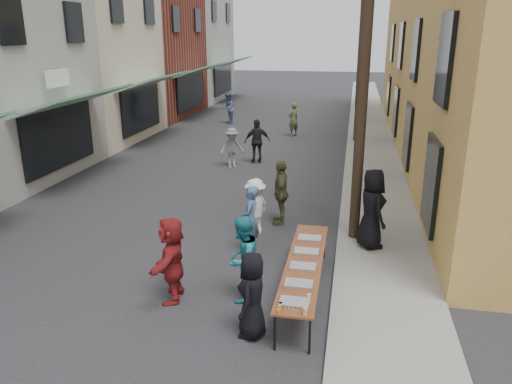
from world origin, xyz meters
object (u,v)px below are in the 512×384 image
at_px(utility_pole_near, 365,59).
at_px(utility_pole_mid, 362,45).
at_px(serving_table, 304,264).
at_px(catering_tray_sausage, 294,303).
at_px(guest_front_a, 252,295).
at_px(server, 372,209).
at_px(utility_pole_far, 361,41).
at_px(guest_front_c, 242,259).

distance_m(utility_pole_near, utility_pole_mid, 12.00).
distance_m(serving_table, catering_tray_sausage, 1.65).
relative_size(serving_table, guest_front_a, 2.56).
bearing_deg(server, utility_pole_mid, -21.81).
relative_size(utility_pole_far, server, 4.63).
bearing_deg(serving_table, guest_front_c, -164.28).
bearing_deg(utility_pole_mid, server, -88.27).
relative_size(serving_table, catering_tray_sausage, 8.00).
relative_size(utility_pole_mid, guest_front_c, 5.18).
bearing_deg(server, utility_pole_near, 11.15).
xyz_separation_m(serving_table, guest_front_c, (-1.18, -0.33, 0.16)).
height_order(utility_pole_mid, utility_pole_far, same).
height_order(utility_pole_mid, serving_table, utility_pole_mid).
distance_m(catering_tray_sausage, guest_front_c, 1.77).
distance_m(utility_pole_mid, utility_pole_far, 12.00).
height_order(utility_pole_far, catering_tray_sausage, utility_pole_far).
relative_size(guest_front_c, server, 0.89).
bearing_deg(utility_pole_mid, serving_table, -93.65).
bearing_deg(utility_pole_near, server, -55.31).
relative_size(serving_table, guest_front_c, 2.30).
relative_size(utility_pole_near, utility_pole_far, 1.00).
relative_size(utility_pole_near, guest_front_c, 5.18).
height_order(serving_table, catering_tray_sausage, catering_tray_sausage).
height_order(utility_pole_far, guest_front_a, utility_pole_far).
relative_size(utility_pole_far, serving_table, 2.25).
distance_m(utility_pole_near, catering_tray_sausage, 6.11).
distance_m(utility_pole_near, serving_table, 4.99).
bearing_deg(utility_pole_far, server, -89.12).
bearing_deg(guest_front_c, serving_table, 121.91).
distance_m(guest_front_a, guest_front_c, 1.25).
distance_m(utility_pole_mid, catering_tray_sausage, 17.18).
height_order(utility_pole_near, guest_front_a, utility_pole_near).
xyz_separation_m(guest_front_a, server, (2.09, 4.06, 0.29)).
height_order(utility_pole_near, serving_table, utility_pole_near).
relative_size(utility_pole_far, guest_front_c, 5.18).
bearing_deg(catering_tray_sausage, utility_pole_mid, 86.71).
height_order(serving_table, guest_front_a, guest_front_a).
relative_size(guest_front_a, server, 0.80).
xyz_separation_m(utility_pole_near, guest_front_c, (-2.15, -3.44, -3.63)).
relative_size(utility_pole_far, catering_tray_sausage, 18.00).
distance_m(catering_tray_sausage, server, 4.42).
height_order(catering_tray_sausage, server, server).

